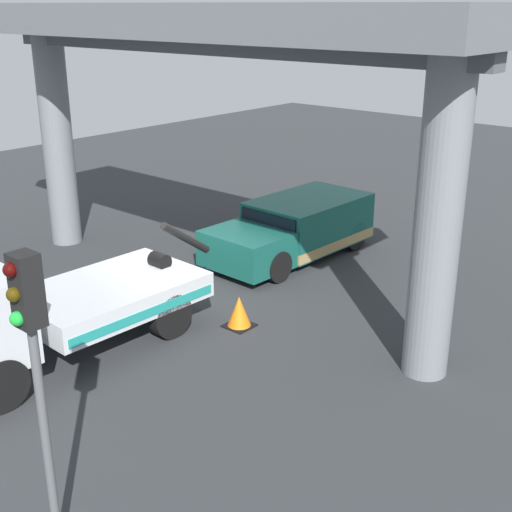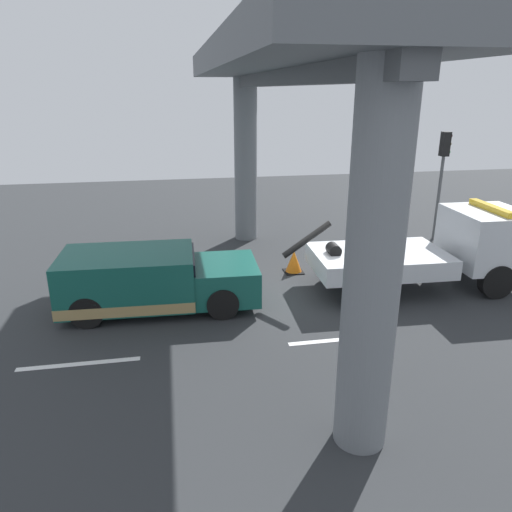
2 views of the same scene
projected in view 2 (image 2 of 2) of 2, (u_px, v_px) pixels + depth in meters
name	position (u px, v px, depth m)	size (l,w,h in m)	color
ground_plane	(310.00, 297.00, 13.94)	(60.00, 40.00, 0.10)	#2D3033
lane_stripe_west	(79.00, 364.00, 10.41)	(2.60, 0.16, 0.01)	silver
lane_stripe_mid	(341.00, 339.00, 11.43)	(2.60, 0.16, 0.01)	silver
tow_truck_white	(441.00, 248.00, 14.18)	(7.29, 2.61, 2.46)	silver
towed_van_green	(151.00, 281.00, 12.90)	(5.27, 2.37, 1.58)	#145147
overpass_structure	(283.00, 85.00, 11.87)	(3.60, 13.96, 6.81)	slate
traffic_light_near	(443.00, 162.00, 18.25)	(0.39, 0.32, 4.17)	#515456
traffic_cone_orange	(294.00, 262.00, 15.58)	(0.61, 0.61, 0.72)	orange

